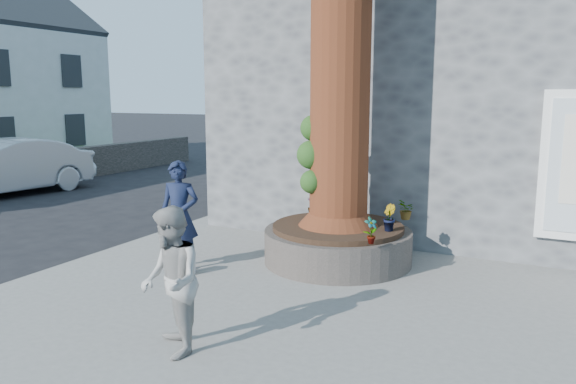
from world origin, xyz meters
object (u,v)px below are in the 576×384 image
at_px(woman, 171,282).
at_px(planter, 338,244).
at_px(man, 179,216).
at_px(car_silver, 6,168).

bearing_deg(woman, planter, 130.07).
bearing_deg(planter, man, -144.56).
relative_size(planter, man, 1.40).
height_order(planter, woman, woman).
height_order(man, car_silver, man).
relative_size(man, woman, 1.09).
xyz_separation_m(planter, car_silver, (-10.60, 2.13, 0.35)).
height_order(planter, man, man).
xyz_separation_m(planter, man, (-1.98, -1.41, 0.53)).
bearing_deg(woman, man, 170.87).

